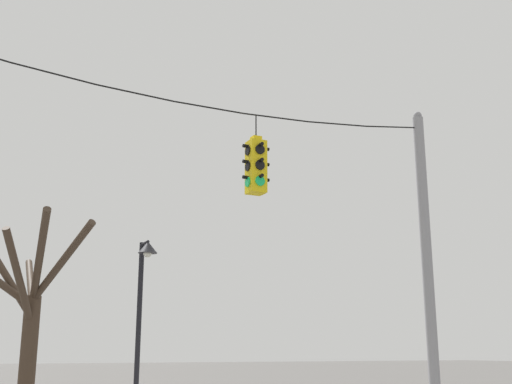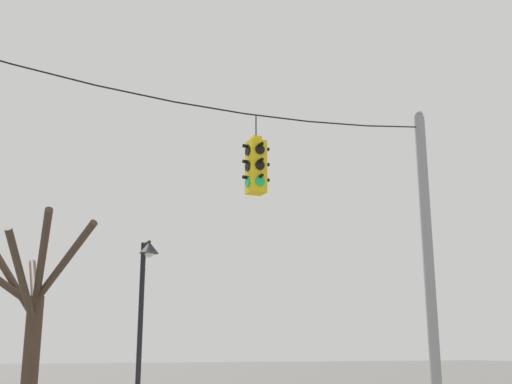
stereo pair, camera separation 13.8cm
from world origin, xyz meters
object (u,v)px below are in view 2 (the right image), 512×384
(traffic_light_near_left_pole, at_px, (256,166))
(street_lamp, at_px, (144,293))
(utility_pole_right, at_px, (429,269))
(bare_tree, at_px, (30,315))

(traffic_light_near_left_pole, bearing_deg, street_lamp, 109.12)
(street_lamp, bearing_deg, utility_pole_right, -32.81)
(utility_pole_right, bearing_deg, bare_tree, 138.38)
(utility_pole_right, height_order, street_lamp, utility_pole_right)
(street_lamp, height_order, bare_tree, bare_tree)
(utility_pole_right, xyz_separation_m, traffic_light_near_left_pole, (-4.22, 0.00, 1.84))
(utility_pole_right, height_order, bare_tree, utility_pole_right)
(street_lamp, xyz_separation_m, bare_tree, (-2.14, 3.23, -0.41))
(utility_pole_right, bearing_deg, traffic_light_near_left_pole, 180.00)
(street_lamp, bearing_deg, traffic_light_near_left_pole, -70.88)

